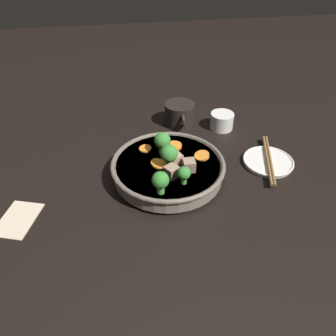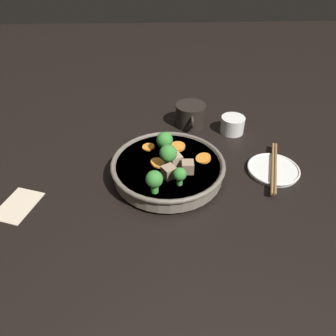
{
  "view_description": "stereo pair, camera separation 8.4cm",
  "coord_description": "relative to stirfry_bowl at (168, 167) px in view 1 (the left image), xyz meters",
  "views": [
    {
      "loc": [
        0.65,
        -0.11,
        0.55
      ],
      "look_at": [
        0.0,
        0.0,
        0.03
      ],
      "focal_mm": 35.0,
      "sensor_mm": 36.0,
      "label": 1
    },
    {
      "loc": [
        0.66,
        -0.03,
        0.55
      ],
      "look_at": [
        0.0,
        0.0,
        0.03
      ],
      "focal_mm": 35.0,
      "sensor_mm": 36.0,
      "label": 2
    }
  ],
  "objects": [
    {
      "name": "ground_plane",
      "position": [
        -0.0,
        0.0,
        -0.04
      ],
      "size": [
        3.0,
        3.0,
        0.0
      ],
      "primitive_type": "plane",
      "color": "black"
    },
    {
      "name": "stirfry_bowl",
      "position": [
        0.0,
        0.0,
        0.0
      ],
      "size": [
        0.29,
        0.29,
        0.11
      ],
      "color": "slate",
      "rests_on": "ground_plane"
    },
    {
      "name": "side_saucer",
      "position": [
        -0.02,
        0.28,
        -0.03
      ],
      "size": [
        0.14,
        0.14,
        0.01
      ],
      "color": "white",
      "rests_on": "ground_plane"
    },
    {
      "name": "tea_cup",
      "position": [
        -0.22,
        0.21,
        -0.01
      ],
      "size": [
        0.07,
        0.07,
        0.05
      ],
      "color": "white",
      "rests_on": "ground_plane"
    },
    {
      "name": "dark_mug",
      "position": [
        -0.27,
        0.08,
        -0.0
      ],
      "size": [
        0.12,
        0.1,
        0.07
      ],
      "color": "black",
      "rests_on": "ground_plane"
    },
    {
      "name": "napkin",
      "position": [
        0.09,
        -0.36,
        -0.03
      ],
      "size": [
        0.13,
        0.11,
        0.0
      ],
      "color": "beige",
      "rests_on": "ground_plane"
    },
    {
      "name": "chopsticks_pair",
      "position": [
        -0.02,
        0.28,
        -0.02
      ],
      "size": [
        0.22,
        0.08,
        0.01
      ],
      "color": "olive",
      "rests_on": "side_saucer"
    }
  ]
}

